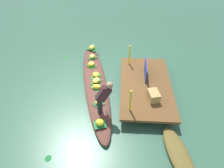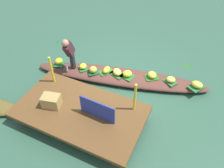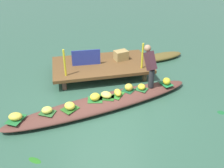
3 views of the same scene
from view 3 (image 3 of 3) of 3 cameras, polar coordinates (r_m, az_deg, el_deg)
name	(u,v)px [view 3 (image 3 of 3)]	position (r m, az deg, el deg)	size (l,w,h in m)	color
canal_water	(104,106)	(6.64, -1.90, -5.28)	(40.00, 40.00, 0.00)	#2F5642
dock_platform	(102,65)	(8.09, -2.48, 4.49)	(3.20, 1.80, 0.40)	brown
vendor_boat	(104,103)	(6.57, -1.92, -4.42)	(5.32, 0.83, 0.24)	brown
moored_boat	(161,57)	(9.50, 11.53, 6.33)	(1.82, 0.56, 0.21)	brown
leaf_mat_0	(129,90)	(6.89, 3.96, -1.45)	(0.32, 0.30, 0.01)	#18502D
banana_bunch_0	(129,87)	(6.84, 3.99, -0.75)	(0.23, 0.23, 0.20)	gold
leaf_mat_1	(95,100)	(6.48, -4.01, -3.71)	(0.39, 0.33, 0.01)	#286E2D
banana_bunch_1	(95,97)	(6.43, -4.04, -3.01)	(0.28, 0.25, 0.19)	yellow
leaf_mat_2	(166,84)	(7.35, 12.67, 0.00)	(0.36, 0.29, 0.01)	#1C723A
banana_bunch_2	(167,81)	(7.30, 12.76, 0.67)	(0.26, 0.22, 0.20)	yellow
leaf_mat_3	(106,97)	(6.56, -1.37, -3.17)	(0.43, 0.31, 0.01)	#276422
banana_bunch_3	(106,95)	(6.51, -1.38, -2.56)	(0.30, 0.24, 0.17)	#F5DD59
leaf_mat_4	(141,89)	(6.97, 6.96, -1.21)	(0.32, 0.28, 0.01)	#266431
banana_bunch_4	(142,87)	(6.93, 7.00, -0.66)	(0.23, 0.21, 0.16)	yellow
leaf_mat_5	(70,109)	(6.22, -9.87, -5.76)	(0.39, 0.32, 0.01)	#296420
banana_bunch_5	(70,106)	(6.17, -9.94, -5.09)	(0.28, 0.25, 0.18)	yellow
leaf_mat_6	(47,113)	(6.21, -14.99, -6.54)	(0.36, 0.29, 0.01)	#2D5E2C
banana_bunch_6	(47,110)	(6.16, -15.09, -5.94)	(0.26, 0.22, 0.16)	#E5E155
leaf_mat_7	(118,95)	(6.66, 1.36, -2.61)	(0.43, 0.25, 0.01)	#2E7729
banana_bunch_7	(118,93)	(6.61, 1.37, -2.03)	(0.30, 0.19, 0.16)	yellow
leaf_mat_8	(16,119)	(6.23, -21.71, -7.73)	(0.44, 0.32, 0.01)	#1F6830
banana_bunch_8	(15,116)	(6.18, -21.85, -7.11)	(0.32, 0.25, 0.17)	yellow
vendor_person	(150,64)	(6.90, 8.98, 4.68)	(0.29, 0.54, 1.19)	#28282D
water_bottle	(151,79)	(7.28, 9.11, 1.13)	(0.06, 0.06, 0.24)	silver
market_banner	(86,58)	(7.90, -6.13, 6.20)	(0.92, 0.03, 0.52)	navy
railing_post_west	(65,63)	(7.25, -11.11, 4.90)	(0.06, 0.06, 0.83)	yellow
railing_post_east	(142,56)	(7.65, 7.20, 6.60)	(0.06, 0.06, 0.83)	yellow
produce_crate	(121,55)	(8.28, 2.14, 6.79)	(0.44, 0.32, 0.32)	#A4874D
drifting_plant_0	(221,112)	(7.02, 24.37, -6.13)	(0.20, 0.18, 0.01)	#1A5F2D
drifting_plant_1	(35,160)	(5.43, -17.76, -16.78)	(0.31, 0.13, 0.01)	#236A1B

